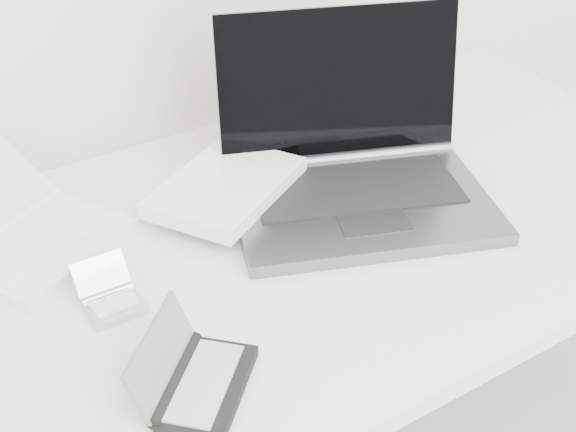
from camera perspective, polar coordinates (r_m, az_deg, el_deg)
desk at (r=1.32m, az=0.15°, el=-2.67°), size 1.60×0.80×0.73m
laptop_large at (r=1.36m, az=2.68°, el=3.05°), size 0.61×0.49×0.29m
netbook_open_white at (r=1.32m, az=-18.32°, el=-1.05°), size 0.36×0.38×0.11m
pda_silver at (r=1.16m, az=-12.46°, el=-5.75°), size 0.08×0.10×0.06m
palmtop_charcoal at (r=1.02m, az=-6.65°, el=-11.50°), size 0.20×0.20×0.09m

